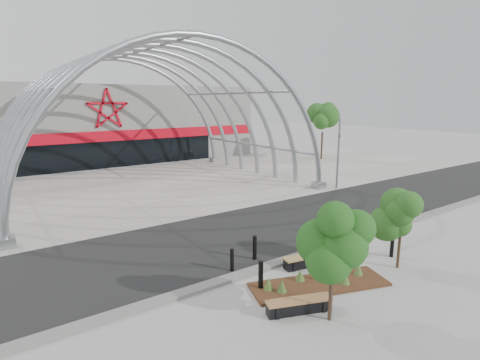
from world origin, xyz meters
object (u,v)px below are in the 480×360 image
object	(u,v)px
street_tree_1	(402,211)
bench_0	(299,306)
signal_pole	(338,153)
street_tree_0	(334,238)
bench_1	(309,260)
bollard_2	(255,248)

from	to	relation	value
street_tree_1	bench_0	world-z (taller)	street_tree_1
signal_pole	street_tree_1	size ratio (longest dim) A/B	1.60
street_tree_1	bench_0	bearing A→B (deg)	-178.97
street_tree_0	street_tree_1	bearing A→B (deg)	10.53
signal_pole	street_tree_1	xyz separation A→B (m)	(-8.50, -10.43, -0.38)
street_tree_1	street_tree_0	bearing A→B (deg)	-169.47
street_tree_1	bench_0	size ratio (longest dim) A/B	1.51
signal_pole	street_tree_1	distance (m)	13.46
signal_pole	bench_1	bearing A→B (deg)	-143.61
bench_0	street_tree_1	bearing A→B (deg)	1.03
street_tree_0	street_tree_1	world-z (taller)	street_tree_0
bench_0	bollard_2	xyz separation A→B (m)	(1.27, 3.95, 0.30)
street_tree_0	bench_1	bearing A→B (deg)	54.22
bollard_2	street_tree_1	bearing A→B (deg)	-42.77
bench_0	bench_1	distance (m)	3.48
bench_0	bollard_2	world-z (taller)	bollard_2
signal_pole	bench_0	world-z (taller)	signal_pole
street_tree_1	bollard_2	world-z (taller)	street_tree_1
street_tree_0	bench_1	size ratio (longest dim) A/B	1.61
signal_pole	bollard_2	size ratio (longest dim) A/B	5.03
bench_0	street_tree_0	bearing A→B (deg)	-60.35
signal_pole	bench_1	size ratio (longest dim) A/B	2.32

